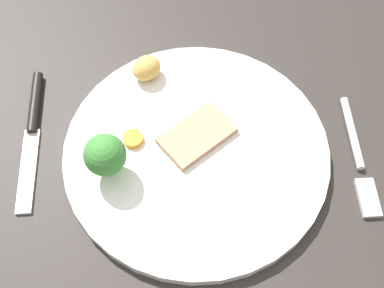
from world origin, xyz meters
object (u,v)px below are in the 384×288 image
(fork, at_px, (358,158))
(roast_potato_left, at_px, (147,68))
(meat_slice_main, at_px, (193,135))
(dinner_plate, at_px, (192,152))
(broccoli_floret, at_px, (105,155))
(carrot_coin_front, at_px, (133,139))
(knife, at_px, (33,126))

(fork, bearing_deg, roast_potato_left, -117.27)
(meat_slice_main, bearing_deg, dinner_plate, 86.73)
(meat_slice_main, relative_size, fork, 0.53)
(roast_potato_left, bearing_deg, broccoli_floret, 77.15)
(roast_potato_left, xyz_separation_m, fork, (-0.25, 0.10, -0.02))
(roast_potato_left, bearing_deg, fork, 157.84)
(roast_potato_left, xyz_separation_m, carrot_coin_front, (0.01, 0.09, -0.01))
(carrot_coin_front, height_order, knife, carrot_coin_front)
(dinner_plate, bearing_deg, meat_slice_main, -93.27)
(dinner_plate, xyz_separation_m, meat_slice_main, (-0.00, -0.02, 0.01))
(knife, bearing_deg, dinner_plate, 75.58)
(broccoli_floret, xyz_separation_m, knife, (0.10, -0.06, -0.04))
(dinner_plate, relative_size, knife, 1.61)
(dinner_plate, relative_size, fork, 1.95)
(broccoli_floret, xyz_separation_m, fork, (-0.28, -0.03, -0.04))
(dinner_plate, bearing_deg, roast_potato_left, -59.89)
(carrot_coin_front, bearing_deg, knife, -9.24)
(dinner_plate, bearing_deg, fork, -179.83)
(broccoli_floret, bearing_deg, roast_potato_left, -102.85)
(dinner_plate, xyz_separation_m, knife, (0.19, -0.03, -0.00))
(meat_slice_main, bearing_deg, carrot_coin_front, 5.90)
(meat_slice_main, xyz_separation_m, knife, (0.19, -0.01, -0.01))
(dinner_plate, xyz_separation_m, broccoli_floret, (0.09, 0.03, 0.04))
(broccoli_floret, bearing_deg, meat_slice_main, -152.77)
(dinner_plate, height_order, roast_potato_left, roast_potato_left)
(roast_potato_left, bearing_deg, dinner_plate, 120.11)
(roast_potato_left, relative_size, fork, 0.23)
(knife, bearing_deg, meat_slice_main, 80.18)
(meat_slice_main, distance_m, roast_potato_left, 0.11)
(meat_slice_main, bearing_deg, broccoli_floret, 27.23)
(carrot_coin_front, distance_m, knife, 0.12)
(roast_potato_left, height_order, carrot_coin_front, roast_potato_left)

